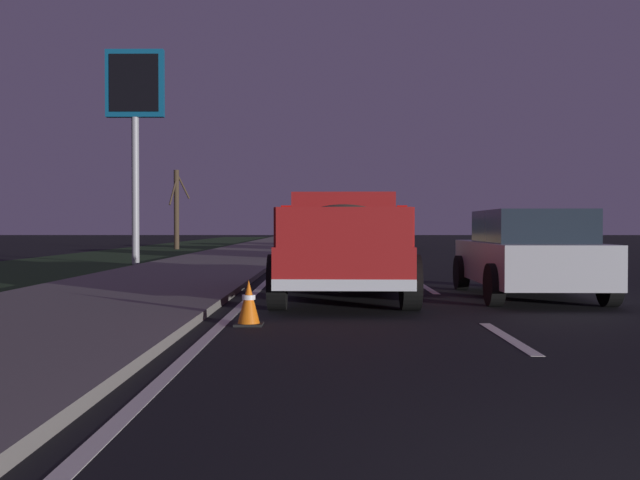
# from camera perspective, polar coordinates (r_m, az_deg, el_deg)

# --- Properties ---
(ground) EXTENTS (144.00, 144.00, 0.00)m
(ground) POSITION_cam_1_polar(r_m,az_deg,el_deg) (30.02, 4.37, -1.32)
(ground) COLOR black
(sidewalk_shoulder) EXTENTS (108.00, 4.00, 0.12)m
(sidewalk_shoulder) POSITION_cam_1_polar(r_m,az_deg,el_deg) (30.17, -6.49, -1.20)
(sidewalk_shoulder) COLOR slate
(sidewalk_shoulder) RESTS_ON ground
(grass_verge) EXTENTS (108.00, 6.00, 0.01)m
(grass_verge) POSITION_cam_1_polar(r_m,az_deg,el_deg) (31.17, -15.66, -1.26)
(grass_verge) COLOR #1E3819
(grass_verge) RESTS_ON ground
(lane_markings) EXTENTS (108.00, 3.54, 0.01)m
(lane_markings) POSITION_cam_1_polar(r_m,az_deg,el_deg) (32.08, -0.44, -1.15)
(lane_markings) COLOR silver
(lane_markings) RESTS_ON ground
(pickup_truck) EXTENTS (5.46, 2.36, 1.87)m
(pickup_truck) POSITION_cam_1_polar(r_m,az_deg,el_deg) (12.83, 1.83, -0.18)
(pickup_truck) COLOR maroon
(pickup_truck) RESTS_ON ground
(sedan_blue) EXTENTS (4.42, 2.05, 1.54)m
(sedan_blue) POSITION_cam_1_polar(r_m,az_deg,el_deg) (36.61, 0.54, 0.35)
(sedan_blue) COLOR navy
(sedan_blue) RESTS_ON ground
(sedan_black) EXTENTS (4.43, 2.07, 1.54)m
(sedan_black) POSITION_cam_1_polar(r_m,az_deg,el_deg) (41.20, 5.57, 0.43)
(sedan_black) COLOR black
(sedan_black) RESTS_ON ground
(sedan_tan) EXTENTS (4.42, 2.06, 1.54)m
(sedan_tan) POSITION_cam_1_polar(r_m,az_deg,el_deg) (27.10, 1.36, 0.08)
(sedan_tan) COLOR #9E845B
(sedan_tan) RESTS_ON ground
(sedan_silver) EXTENTS (4.42, 2.06, 1.54)m
(sedan_silver) POSITION_cam_1_polar(r_m,az_deg,el_deg) (13.41, 15.87, -1.00)
(sedan_silver) COLOR #B2B5BA
(sedan_silver) RESTS_ON ground
(gas_price_sign) EXTENTS (0.27, 1.90, 7.02)m
(gas_price_sign) POSITION_cam_1_polar(r_m,az_deg,el_deg) (25.05, -14.19, 10.29)
(gas_price_sign) COLOR #99999E
(gas_price_sign) RESTS_ON ground
(bare_tree_far) EXTENTS (1.78, 0.81, 4.30)m
(bare_tree_far) POSITION_cam_1_polar(r_m,az_deg,el_deg) (40.48, -11.09, 2.53)
(bare_tree_far) COLOR #423323
(bare_tree_far) RESTS_ON ground
(traffic_cone_near) EXTENTS (0.36, 0.36, 0.58)m
(traffic_cone_near) POSITION_cam_1_polar(r_m,az_deg,el_deg) (9.39, -5.56, -4.91)
(traffic_cone_near) COLOR black
(traffic_cone_near) RESTS_ON ground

